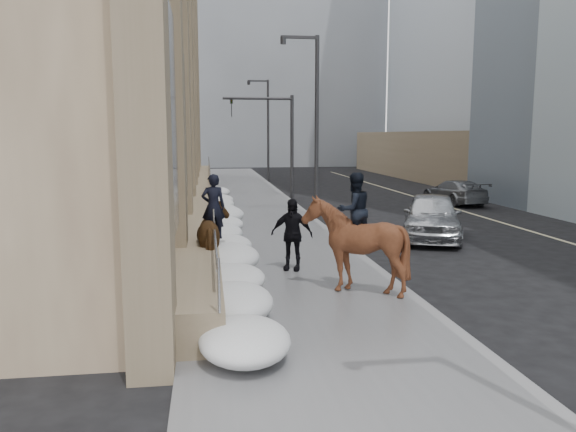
{
  "coord_description": "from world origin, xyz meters",
  "views": [
    {
      "loc": [
        -1.94,
        -10.73,
        3.72
      ],
      "look_at": [
        0.05,
        3.1,
        1.7
      ],
      "focal_mm": 35.0,
      "sensor_mm": 36.0,
      "label": 1
    }
  ],
  "objects_px": {
    "pedestrian": "(292,234)",
    "car_grey": "(454,192)",
    "mounted_horse_right": "(354,241)",
    "car_silver": "(432,216)",
    "mounted_horse_left": "(216,234)"
  },
  "relations": [
    {
      "from": "pedestrian",
      "to": "car_grey",
      "type": "relative_size",
      "value": 0.43
    },
    {
      "from": "pedestrian",
      "to": "mounted_horse_right",
      "type": "bearing_deg",
      "value": -43.17
    },
    {
      "from": "mounted_horse_right",
      "to": "car_silver",
      "type": "distance_m",
      "value": 8.22
    },
    {
      "from": "mounted_horse_left",
      "to": "car_grey",
      "type": "bearing_deg",
      "value": -137.96
    },
    {
      "from": "mounted_horse_left",
      "to": "car_grey",
      "type": "xyz_separation_m",
      "value": [
        13.08,
        13.95,
        -0.46
      ]
    },
    {
      "from": "mounted_horse_left",
      "to": "mounted_horse_right",
      "type": "xyz_separation_m",
      "value": [
        3.12,
        -2.47,
        0.19
      ]
    },
    {
      "from": "car_silver",
      "to": "car_grey",
      "type": "height_order",
      "value": "car_silver"
    },
    {
      "from": "car_silver",
      "to": "mounted_horse_right",
      "type": "bearing_deg",
      "value": -103.37
    },
    {
      "from": "pedestrian",
      "to": "car_grey",
      "type": "distance_m",
      "value": 17.93
    },
    {
      "from": "mounted_horse_right",
      "to": "car_silver",
      "type": "bearing_deg",
      "value": -142.3
    },
    {
      "from": "car_grey",
      "to": "car_silver",
      "type": "bearing_deg",
      "value": 54.91
    },
    {
      "from": "mounted_horse_left",
      "to": "car_silver",
      "type": "xyz_separation_m",
      "value": [
        7.8,
        4.28,
        -0.29
      ]
    },
    {
      "from": "car_grey",
      "to": "mounted_horse_right",
      "type": "bearing_deg",
      "value": 52.34
    },
    {
      "from": "car_silver",
      "to": "mounted_horse_left",
      "type": "bearing_deg",
      "value": -129.91
    },
    {
      "from": "mounted_horse_left",
      "to": "car_grey",
      "type": "relative_size",
      "value": 0.57
    }
  ]
}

